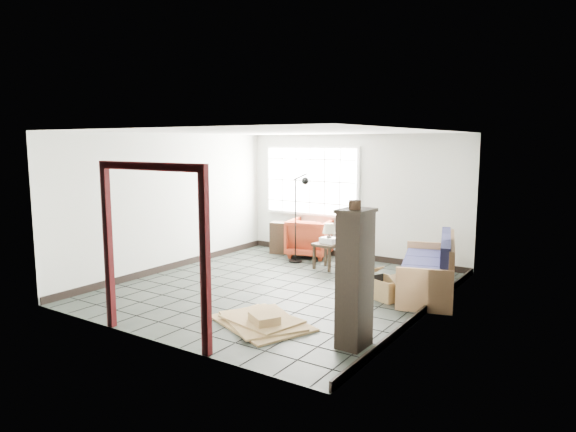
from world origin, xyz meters
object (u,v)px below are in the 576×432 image
Objects in this scene: armchair at (311,236)px; side_table at (328,248)px; tall_shelf at (355,278)px; futon_sofa at (431,272)px.

side_table is at bearing 126.05° from armchair.
tall_shelf is at bearing 115.25° from armchair.
futon_sofa is 1.36× the size of tall_shelf.
futon_sofa is at bearing 90.14° from tall_shelf.
side_table is 3.86m from tall_shelf.
futon_sofa is 2.74m from tall_shelf.
armchair is 4.95m from tall_shelf.
tall_shelf is (-0.06, -2.69, 0.51)m from futon_sofa.
armchair is 1.13m from side_table.
armchair is at bearing 128.52° from tall_shelf.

